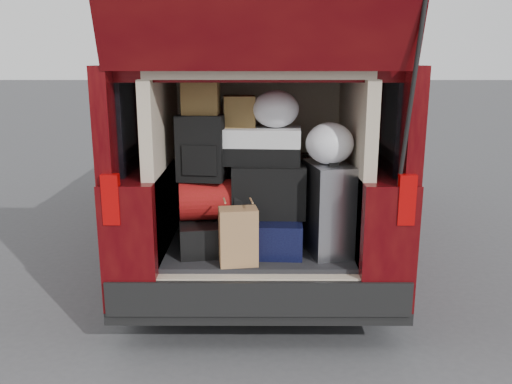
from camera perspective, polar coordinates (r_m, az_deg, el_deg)
ground at (r=3.84m, az=0.25°, el=-14.35°), size 80.00×80.00×0.00m
minivan at (r=5.31m, az=0.23°, el=4.15°), size 1.90×5.35×2.77m
load_floor at (r=3.97m, az=0.25°, el=-8.96°), size 1.24×1.05×0.55m
black_hardshell at (r=3.73m, az=-5.21°, el=-4.34°), size 0.45×0.56×0.20m
navy_hardshell at (r=3.70m, az=1.48°, el=-4.26°), size 0.45×0.54×0.23m
silver_roller at (r=3.61m, az=7.59°, el=-1.72°), size 0.33×0.45×0.60m
kraft_bag at (r=3.40m, az=-1.88°, el=-4.71°), size 0.26×0.18×0.37m
red_duffel at (r=3.67m, az=-4.81°, el=-0.79°), size 0.45×0.33×0.27m
black_soft_case at (r=3.65m, az=1.35°, el=0.19°), size 0.49×0.30×0.35m
backpack at (r=3.59m, az=-5.81°, el=4.64°), size 0.33×0.22×0.43m
twotone_duffel at (r=3.64m, az=0.46°, el=4.90°), size 0.55×0.31×0.24m
grocery_sack_lower at (r=3.60m, az=-5.82°, el=9.86°), size 0.24×0.20×0.21m
grocery_sack_upper at (r=3.66m, az=-1.76°, el=8.47°), size 0.22×0.18×0.21m
plastic_bag_center at (r=3.61m, az=2.09°, el=8.72°), size 0.32×0.30×0.25m
plastic_bag_right at (r=3.51m, az=7.77°, el=5.09°), size 0.33×0.31×0.27m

